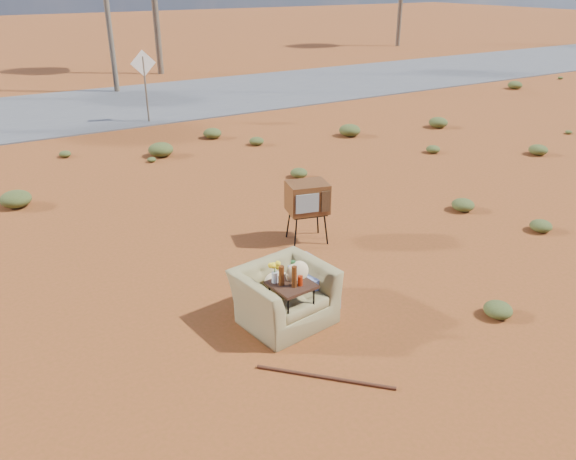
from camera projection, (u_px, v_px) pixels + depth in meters
ground at (324, 320)px, 7.53m from camera, size 140.00×140.00×0.00m
highway at (79, 109)px, 19.25m from camera, size 140.00×7.00×0.04m
armchair at (289, 286)px, 7.41m from camera, size 1.45×1.05×1.02m
tv_unit at (307, 198)px, 9.45m from camera, size 0.77×0.67×1.07m
side_table at (288, 282)px, 6.99m from camera, size 0.55×0.55×1.01m
rusty_bar at (325, 377)px, 6.43m from camera, size 1.18×1.17×0.04m
road_sign at (144, 73)px, 16.98m from camera, size 0.78×0.06×2.19m
scrub_patch at (156, 213)px, 10.53m from camera, size 17.49×8.07×0.33m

